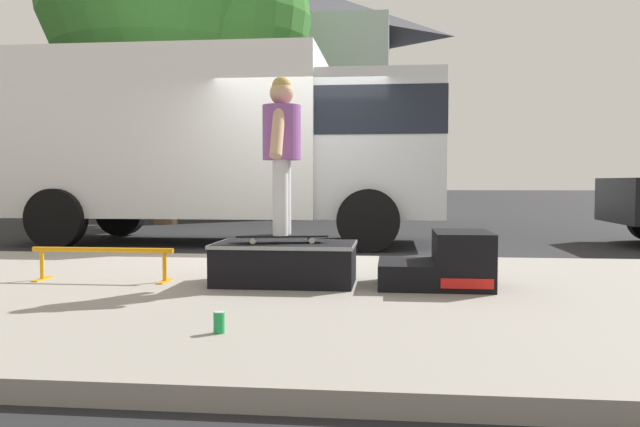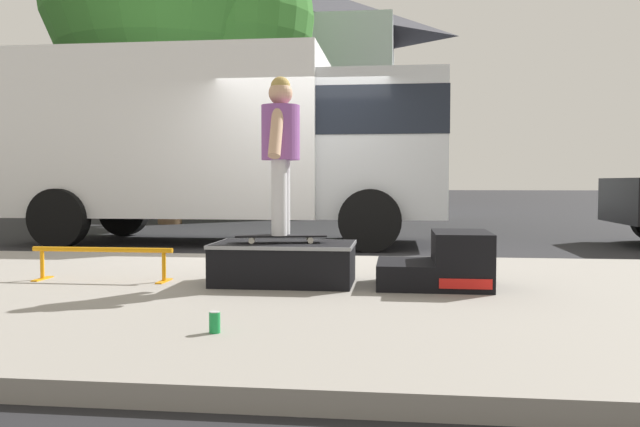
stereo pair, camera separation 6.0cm
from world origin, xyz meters
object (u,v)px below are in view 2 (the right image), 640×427
at_px(box_truck, 231,139).
at_px(kicker_ramp, 444,264).
at_px(skate_box, 284,262).
at_px(skater_kid, 281,142).
at_px(soda_can, 215,322).
at_px(skateboard, 281,236).
at_px(grind_rail, 102,256).

bearing_deg(box_truck, kicker_ramp, -57.68).
bearing_deg(skate_box, skater_kid, -175.43).
relative_size(skate_box, soda_can, 9.58).
distance_m(skater_kid, box_truck, 5.20).
bearing_deg(skate_box, box_truck, 109.56).
bearing_deg(box_truck, soda_can, -76.22).
distance_m(skate_box, kicker_ramp, 1.36).
bearing_deg(skateboard, skate_box, 4.57).
bearing_deg(grind_rail, soda_can, -49.57).
bearing_deg(soda_can, skater_kid, 88.16).
bearing_deg(skateboard, soda_can, -91.84).
distance_m(kicker_ramp, skateboard, 1.40).
bearing_deg(skater_kid, skateboard, 180.00).
xyz_separation_m(kicker_ramp, box_truck, (-3.10, 4.89, 1.39)).
xyz_separation_m(skater_kid, box_truck, (-1.71, 4.90, 0.36)).
distance_m(soda_can, box_truck, 7.10).
bearing_deg(grind_rail, skateboard, 0.62).
bearing_deg(box_truck, grind_rail, -88.87).
distance_m(skate_box, grind_rail, 1.64).
bearing_deg(skater_kid, skate_box, 4.57).
distance_m(grind_rail, box_truck, 5.10).
bearing_deg(box_truck, skateboard, -70.73).
relative_size(kicker_ramp, soda_can, 7.40).
xyz_separation_m(skater_kid, soda_can, (-0.06, -1.84, -1.16)).
bearing_deg(skate_box, skateboard, -175.43).
height_order(skater_kid, soda_can, skater_kid).
height_order(grind_rail, soda_can, grind_rail).
relative_size(soda_can, box_truck, 0.02).
height_order(skater_kid, box_truck, box_truck).
bearing_deg(skater_kid, kicker_ramp, 0.07).
relative_size(kicker_ramp, skateboard, 1.16).
bearing_deg(skater_kid, grind_rail, -179.38).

